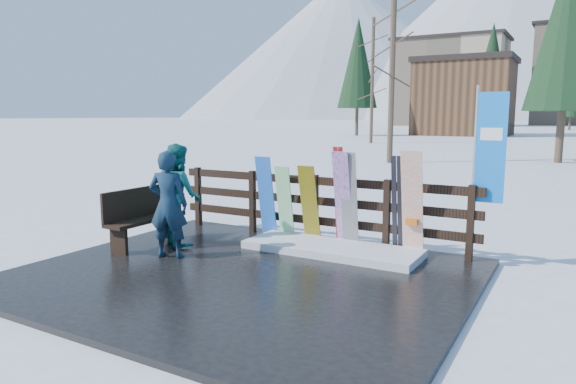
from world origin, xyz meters
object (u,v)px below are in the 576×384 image
Objects in this scene: person_back at (179,194)px; snowboard_3 at (343,200)px; snowboard_5 at (412,204)px; person_front at (168,204)px; rental_flag at (487,154)px; snowboard_1 at (285,203)px; snowboard_0 at (266,197)px; snowboard_4 at (349,201)px; bench at (143,215)px; snowboard_2 at (309,204)px.

snowboard_3 is at bearing -125.05° from person_back.
snowboard_5 is 3.72m from person_front.
person_front is (-2.07, -1.86, 0.02)m from snowboard_3.
rental_flag is at bearing -133.05° from person_back.
snowboard_1 is 1.82m from person_back.
person_front is at bearing -150.00° from snowboard_5.
snowboard_0 is 1.60m from snowboard_4.
bench is 3.44m from snowboard_4.
snowboard_4 is (1.21, 0.00, 0.14)m from snowboard_1.
bench is 0.88× the size of person_back.
person_back is at bearing -155.59° from snowboard_4.
bench is at bearing -160.52° from rental_flag.
snowboard_2 is at bearing -118.18° from person_back.
person_back is at bearing -130.27° from snowboard_0.
bench is at bearing -153.46° from snowboard_4.
snowboard_3 is (0.61, 0.00, 0.13)m from snowboard_2.
snowboard_1 is 0.80× the size of person_front.
person_front is at bearing -20.39° from bench.
person_front is at bearing -117.55° from snowboard_1.
snowboard_2 reaches higher than snowboard_1.
person_back reaches higher than snowboard_3.
snowboard_1 is 3.39m from rental_flag.
snowboard_1 is 0.49m from snowboard_2.
rental_flag is 4.79m from person_front.
snowboard_4 is 2.87m from person_front.
snowboard_0 is at bearing -128.91° from person_front.
snowboard_4 is at bearing -180.00° from snowboard_5.
snowboard_3 is (2.96, 1.53, 0.28)m from bench.
rental_flag is at bearing 7.59° from snowboard_4.
rental_flag is at bearing 4.76° from snowboard_1.
bench is 4.39m from snowboard_5.
snowboard_5 is (1.77, 0.00, 0.16)m from snowboard_2.
snowboard_4 is at bearing -160.89° from person_front.
bench is 2.14m from snowboard_0.
snowboard_0 is 1.08× the size of snowboard_2.
snowboard_1 is at bearing -0.00° from snowboard_0.
person_back is at bearing -139.49° from snowboard_1.
snowboard_2 is at bearing 180.00° from snowboard_4.
person_back is (-1.00, -1.18, 0.13)m from snowboard_0.
snowboard_5 is (1.04, 0.00, 0.03)m from snowboard_4.
snowboard_3 is 0.97× the size of snowboard_5.
snowboard_3 reaches higher than snowboard_2.
person_front is (-4.21, -2.13, -0.78)m from rental_flag.
snowboard_1 is at bearing 39.58° from bench.
snowboard_0 is at bearing 180.00° from snowboard_2.
bench is 2.80m from snowboard_2.
person_back reaches higher than snowboard_0.
snowboard_0 is 0.88× the size of snowboard_5.
snowboard_4 reaches higher than snowboard_2.
rental_flag is at bearing 15.27° from snowboard_5.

